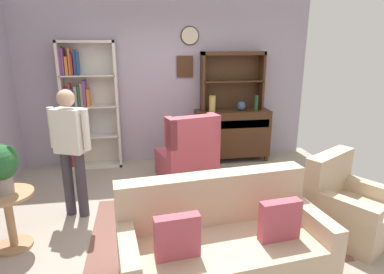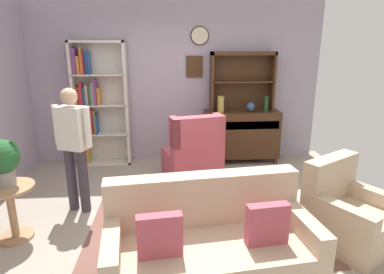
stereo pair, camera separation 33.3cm
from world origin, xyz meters
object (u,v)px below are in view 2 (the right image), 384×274
Objects in this scene: potted_plant_large at (0,159)px; coffee_table at (193,197)px; book_stack at (188,188)px; wingback_chair at (193,156)px; vase_tall at (221,104)px; vase_round at (251,107)px; bottle_wine at (266,104)px; person_reading at (73,142)px; armchair_floral at (348,216)px; sideboard_hutch at (242,73)px; sideboard at (241,134)px; plant_stand at (11,207)px; couch_floral at (209,248)px; bookshelf at (96,104)px.

potted_plant_large is 2.07m from coffee_table.
book_stack is at bearing 149.97° from coffee_table.
wingback_chair is 1.31× the size of coffee_table.
vase_tall is 1.63× the size of vase_round.
person_reading reaches higher than bottle_wine.
armchair_floral is 2.32m from wingback_chair.
wingback_chair is at bearing -136.15° from sideboard_hutch.
sideboard reaches higher than book_stack.
person_reading is at bearing -151.60° from bottle_wine.
book_stack is (-1.68, 0.46, 0.17)m from armchair_floral.
person_reading is (0.58, 0.57, -0.00)m from potted_plant_large.
potted_plant_large reaches higher than plant_stand.
vase_tall is 1.02× the size of bottle_wine.
vase_tall is at bearing -178.51° from vase_round.
bottle_wine is at bearing -26.96° from sideboard_hutch.
vase_round is 0.09× the size of couch_floral.
plant_stand is (-3.37, -2.12, -0.68)m from bottle_wine.
vase_round reaches higher than couch_floral.
coffee_table is (1.95, 0.12, -0.02)m from plant_stand.
couch_floral reaches higher than plant_stand.
couch_floral is 1.21× the size of person_reading.
vase_round is at bearing 58.73° from book_stack.
armchair_floral is at bearing -79.23° from vase_round.
sideboard is 2.60m from armchair_floral.
vase_tall reaches higher than bottle_wine.
plant_stand is at bearing -143.43° from sideboard.
wingback_chair is (-0.91, -0.88, -1.18)m from sideboard_hutch.
couch_floral is (-1.34, -2.90, -0.74)m from bottle_wine.
armchair_floral is at bearing -15.47° from book_stack.
vase_round is 3.19m from couch_floral.
bottle_wine is 0.54× the size of potted_plant_large.
sideboard is 7.65× the size of vase_round.
vase_tall is 2.56m from person_reading.
plant_stand is (-3.57, 0.31, 0.09)m from armchair_floral.
vase_tall is 2.18m from book_stack.
vase_round is 3.00m from person_reading.
wingback_chair is at bearing 130.71° from armchair_floral.
armchair_floral is at bearing -5.01° from plant_stand.
bookshelf reaches higher than armchair_floral.
sideboard_hutch is at bearing 90.00° from sideboard.
coffee_table is at bearing -30.03° from book_stack.
bookshelf is 2.55m from sideboard_hutch.
sideboard_hutch reaches higher than sideboard.
sideboard is 1.06m from sideboard_hutch.
person_reading is (-2.43, -1.73, -0.65)m from sideboard_hutch.
sideboard_hutch is 3.47m from couch_floral.
bookshelf is 12.35× the size of vase_round.
vase_tall is at bearing -4.43° from bookshelf.
sideboard is at bearing -90.00° from sideboard_hutch.
potted_plant_large is 1.99m from book_stack.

